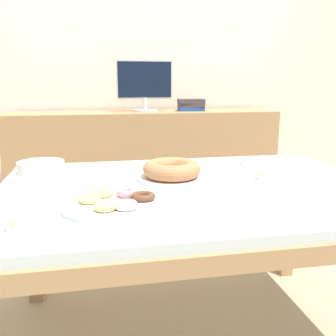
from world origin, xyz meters
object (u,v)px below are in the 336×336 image
object	(u,v)px
pastry_platter	(116,202)
tealight_right_edge	(243,163)
cake_chocolate_round	(172,171)
tealight_left_edge	(12,227)
computer_monitor	(145,86)
plate_stack	(41,167)
tealight_centre	(259,177)
book_stack	(191,105)

from	to	relation	value
pastry_platter	tealight_right_edge	distance (m)	0.84
cake_chocolate_round	tealight_right_edge	size ratio (longest dim) A/B	7.35
pastry_platter	tealight_left_edge	bearing A→B (deg)	-151.44
computer_monitor	cake_chocolate_round	bearing A→B (deg)	-92.84
plate_stack	tealight_left_edge	distance (m)	0.71
plate_stack	tealight_centre	distance (m)	0.98
computer_monitor	plate_stack	bearing A→B (deg)	-119.82
tealight_right_edge	tealight_left_edge	world-z (taller)	same
book_stack	tealight_centre	distance (m)	1.43
plate_stack	tealight_left_edge	world-z (taller)	plate_stack
book_stack	plate_stack	bearing A→B (deg)	-132.01
tealight_right_edge	tealight_left_edge	xyz separation A→B (m)	(-0.96, -0.68, 0.00)
book_stack	tealight_left_edge	size ratio (longest dim) A/B	5.54
cake_chocolate_round	tealight_left_edge	xyz separation A→B (m)	(-0.55, -0.46, -0.03)
book_stack	pastry_platter	size ratio (longest dim) A/B	0.60
computer_monitor	tealight_right_edge	bearing A→B (deg)	-72.97
tealight_left_edge	tealight_centre	world-z (taller)	same
pastry_platter	plate_stack	size ratio (longest dim) A/B	1.76
computer_monitor	cake_chocolate_round	xyz separation A→B (m)	(-0.07, -1.34, -0.34)
plate_stack	tealight_right_edge	world-z (taller)	plate_stack
pastry_platter	tealight_right_edge	size ratio (longest dim) A/B	9.23
computer_monitor	pastry_platter	size ratio (longest dim) A/B	1.15
pastry_platter	cake_chocolate_round	bearing A→B (deg)	50.44
pastry_platter	book_stack	bearing A→B (deg)	67.67
pastry_platter	tealight_centre	bearing A→B (deg)	21.05
book_stack	tealight_centre	xyz separation A→B (m)	(-0.06, -1.41, -0.22)
computer_monitor	pastry_platter	world-z (taller)	computer_monitor
book_stack	cake_chocolate_round	world-z (taller)	book_stack
tealight_right_edge	tealight_centre	world-z (taller)	same
plate_stack	tealight_centre	size ratio (longest dim) A/B	5.25
tealight_left_edge	tealight_centre	size ratio (longest dim) A/B	1.00
pastry_platter	tealight_centre	distance (m)	0.66
cake_chocolate_round	tealight_right_edge	distance (m)	0.47
computer_monitor	cake_chocolate_round	distance (m)	1.39
computer_monitor	tealight_right_edge	world-z (taller)	computer_monitor
tealight_left_edge	tealight_centre	distance (m)	1.00
cake_chocolate_round	pastry_platter	world-z (taller)	cake_chocolate_round
book_stack	tealight_left_edge	distance (m)	2.07
cake_chocolate_round	pastry_platter	distance (m)	0.39
tealight_right_edge	computer_monitor	bearing A→B (deg)	107.03
cake_chocolate_round	tealight_centre	bearing A→B (deg)	-9.91
tealight_left_edge	tealight_centre	bearing A→B (deg)	23.59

